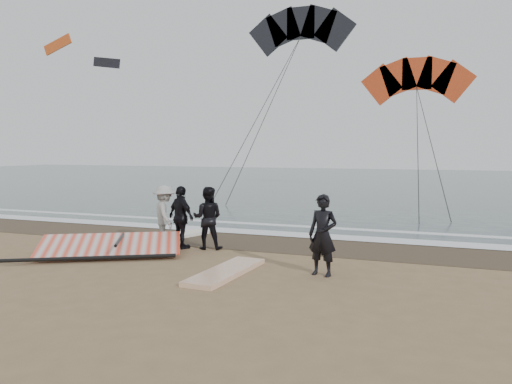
# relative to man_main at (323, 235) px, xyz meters

# --- Properties ---
(ground) EXTENTS (120.00, 120.00, 0.00)m
(ground) POSITION_rel_man_main_xyz_m (-2.57, -1.29, -0.88)
(ground) COLOR #8C704C
(ground) RESTS_ON ground
(sea) EXTENTS (120.00, 54.00, 0.02)m
(sea) POSITION_rel_man_main_xyz_m (-2.57, 31.71, -0.87)
(sea) COLOR #233838
(sea) RESTS_ON ground
(wet_sand) EXTENTS (120.00, 2.80, 0.01)m
(wet_sand) POSITION_rel_man_main_xyz_m (-2.57, 3.21, -0.87)
(wet_sand) COLOR #4C3D2B
(wet_sand) RESTS_ON ground
(foam_near) EXTENTS (120.00, 0.90, 0.01)m
(foam_near) POSITION_rel_man_main_xyz_m (-2.57, 4.61, -0.85)
(foam_near) COLOR white
(foam_near) RESTS_ON sea
(foam_far) EXTENTS (120.00, 0.45, 0.01)m
(foam_far) POSITION_rel_man_main_xyz_m (-2.57, 6.31, -0.85)
(foam_far) COLOR white
(foam_far) RESTS_ON sea
(man_main) EXTENTS (0.71, 0.54, 1.76)m
(man_main) POSITION_rel_man_main_xyz_m (0.00, 0.00, 0.00)
(man_main) COLOR black
(man_main) RESTS_ON ground
(board_white) EXTENTS (0.90, 2.64, 0.10)m
(board_white) POSITION_rel_man_main_xyz_m (-1.99, -0.63, -0.83)
(board_white) COLOR silver
(board_white) RESTS_ON ground
(board_cream) EXTENTS (1.43, 2.62, 0.11)m
(board_cream) POSITION_rel_man_main_xyz_m (-5.28, 2.81, -0.83)
(board_cream) COLOR white
(board_cream) RESTS_ON ground
(trio_cluster) EXTENTS (2.49, 1.32, 1.72)m
(trio_cluster) POSITION_rel_man_main_xyz_m (-4.33, 1.72, -0.03)
(trio_cluster) COLOR black
(trio_cluster) RESTS_ON ground
(sail_rig) EXTENTS (3.72, 3.25, 0.49)m
(sail_rig) POSITION_rel_man_main_xyz_m (-5.55, 0.17, -0.68)
(sail_rig) COLOR black
(sail_rig) RESTS_ON ground
(kite_red) EXTENTS (7.76, 7.45, 16.10)m
(kite_red) POSITION_rel_man_main_xyz_m (0.75, 22.82, 5.95)
(kite_red) COLOR red
(kite_red) RESTS_ON ground
(kite_dark) EXTENTS (7.76, 4.75, 13.47)m
(kite_dark) POSITION_rel_man_main_xyz_m (-6.18, 20.54, 9.09)
(kite_dark) COLOR black
(kite_dark) RESTS_ON ground
(distant_kites) EXTENTS (17.36, 6.12, 4.68)m
(distant_kites) POSITION_rel_man_main_xyz_m (-35.86, 27.71, 10.95)
(distant_kites) COLOR black
(distant_kites) RESTS_ON ground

